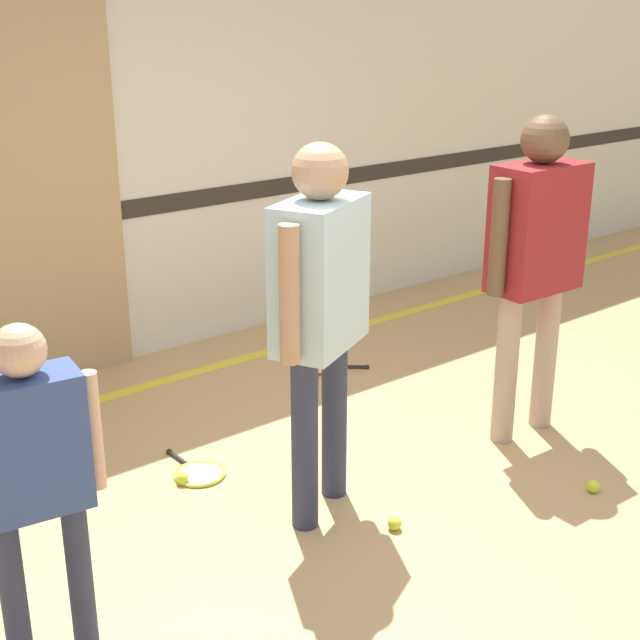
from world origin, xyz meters
TOP-DOWN VIEW (x-y plane):
  - ground_plane at (0.00, 0.00)m, footprint 16.00×16.00m
  - wall_back at (0.00, 2.55)m, footprint 16.00×0.07m
  - floor_stripe at (0.00, 2.03)m, footprint 14.40×0.10m
  - person_instructor at (-0.21, 0.23)m, footprint 0.60×0.45m
  - person_student_left at (-1.62, 0.04)m, footprint 0.49×0.25m
  - person_student_right at (1.18, 0.15)m, footprint 0.67×0.29m
  - racket_spare_on_floor at (-0.50, 0.87)m, footprint 0.27×0.46m
  - racket_second_spare at (0.86, 1.60)m, footprint 0.50×0.46m
  - tennis_ball_near_instructor at (-0.06, -0.13)m, footprint 0.07×0.07m
  - tennis_ball_by_spare_racket at (-0.62, 0.83)m, footprint 0.07×0.07m
  - tennis_ball_stray_left at (0.93, -0.50)m, footprint 0.07×0.07m

SIDE VIEW (x-z plane):
  - ground_plane at x=0.00m, z-range 0.00..0.00m
  - floor_stripe at x=0.00m, z-range 0.00..0.01m
  - racket_second_spare at x=0.86m, z-range -0.01..0.03m
  - racket_spare_on_floor at x=-0.50m, z-range -0.01..0.03m
  - tennis_ball_near_instructor at x=-0.06m, z-range 0.00..0.07m
  - tennis_ball_by_spare_racket at x=-0.62m, z-range 0.00..0.07m
  - tennis_ball_stray_left at x=0.93m, z-range 0.00..0.07m
  - person_student_left at x=-1.62m, z-range 0.15..1.46m
  - person_instructor at x=-0.21m, z-range 0.21..1.95m
  - person_student_right at x=1.18m, z-range 0.21..1.97m
  - wall_back at x=0.00m, z-range 0.00..3.20m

